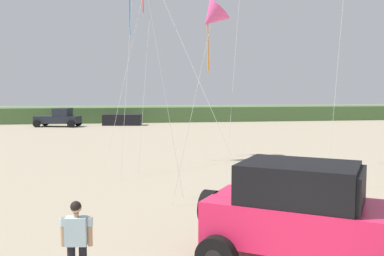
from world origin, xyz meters
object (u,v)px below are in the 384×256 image
object	(u,v)px
distant_sedan	(122,120)
distant_pickup	(59,118)
person_watching	(77,239)
jeep	(312,215)
kite_green_box	(212,17)

from	to	relation	value
distant_sedan	distant_pickup	bearing A→B (deg)	-163.19
person_watching	jeep	bearing A→B (deg)	-1.45
jeep	kite_green_box	bearing A→B (deg)	95.27
jeep	distant_pickup	xyz separation A→B (m)	(-10.36, 39.01, -0.26)
jeep	distant_pickup	distance (m)	40.36
distant_pickup	distant_sedan	distance (m)	6.74
kite_green_box	person_watching	bearing A→B (deg)	-121.04
kite_green_box	jeep	bearing A→B (deg)	-84.73
jeep	person_watching	distance (m)	4.68
person_watching	distant_sedan	distance (m)	39.80
distant_pickup	distant_sedan	bearing A→B (deg)	7.69
jeep	person_watching	xyz separation A→B (m)	(-4.67, 0.12, -0.26)
distant_sedan	kite_green_box	bearing A→B (deg)	-75.60
distant_sedan	kite_green_box	world-z (taller)	kite_green_box
person_watching	distant_pickup	xyz separation A→B (m)	(-5.68, 38.89, 0.00)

